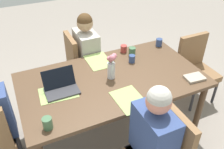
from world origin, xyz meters
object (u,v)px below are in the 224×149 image
laptop_head_left_left_mid (61,87)px  coffee_mug_far_left (132,59)px  chair_head_right_right_near (195,66)px  coffee_mug_near_right (48,123)px  person_far_left_near (87,61)px  flower_vase (112,66)px  coffee_mug_near_left (124,49)px  coffee_mug_centre_left (159,42)px  dining_table (112,84)px  chair_far_left_near (81,62)px  person_near_left_far (152,148)px  book_red_cover (195,78)px  coffee_mug_centre_right (132,52)px

laptop_head_left_left_mid → coffee_mug_far_left: size_ratio=3.65×
chair_head_right_right_near → coffee_mug_near_right: size_ratio=8.41×
person_far_left_near → coffee_mug_near_right: 1.43m
flower_vase → coffee_mug_near_left: flower_vase is taller
person_far_left_near → coffee_mug_centre_left: 0.97m
person_far_left_near → dining_table: bearing=-89.6°
chair_far_left_near → flower_vase: bearing=-84.0°
dining_table → person_near_left_far: bearing=-88.9°
coffee_mug_far_left → book_red_cover: (0.44, -0.57, -0.03)m
chair_head_right_right_near → laptop_head_left_left_mid: bearing=-177.4°
chair_far_left_near → coffee_mug_centre_left: size_ratio=9.28×
coffee_mug_near_right → coffee_mug_far_left: bearing=28.6°
coffee_mug_centre_right → laptop_head_left_left_mid: bearing=-162.7°
flower_vase → book_red_cover: 0.88m
flower_vase → chair_far_left_near: bearing=96.0°
flower_vase → laptop_head_left_left_mid: bearing=178.6°
person_far_left_near → chair_far_left_near: bearing=141.2°
coffee_mug_near_right → coffee_mug_centre_left: size_ratio=1.10×
flower_vase → coffee_mug_centre_left: flower_vase is taller
chair_far_left_near → person_far_left_near: person_far_left_near is taller
chair_head_right_right_near → coffee_mug_centre_left: 0.59m
person_near_left_far → flower_vase: (-0.01, 0.81, 0.38)m
coffee_mug_centre_left → coffee_mug_centre_right: coffee_mug_centre_right is taller
coffee_mug_centre_right → chair_head_right_right_near: bearing=-14.4°
chair_far_left_near → person_near_left_far: person_near_left_far is taller
chair_head_right_right_near → flower_vase: size_ratio=3.10×
chair_head_right_right_near → book_red_cover: (-0.48, -0.48, 0.27)m
chair_far_left_near → flower_vase: size_ratio=3.10×
coffee_mug_near_right → laptop_head_left_left_mid: bearing=62.5°
person_far_left_near → coffee_mug_near_right: size_ratio=11.17×
chair_far_left_near → coffee_mug_near_right: size_ratio=8.41×
coffee_mug_near_right → coffee_mug_centre_left: (1.61, 0.80, -0.00)m
dining_table → coffee_mug_near_left: coffee_mug_near_left is taller
flower_vase → coffee_mug_far_left: bearing=28.2°
chair_far_left_near → laptop_head_left_left_mid: 0.97m
dining_table → coffee_mug_centre_right: coffee_mug_centre_right is taller
dining_table → book_red_cover: (0.78, -0.37, 0.09)m
coffee_mug_centre_left → coffee_mug_far_left: coffee_mug_centre_left is taller
flower_vase → chair_head_right_right_near: bearing=4.3°
chair_far_left_near → coffee_mug_near_left: 0.66m
coffee_mug_centre_left → coffee_mug_far_left: bearing=-158.5°
coffee_mug_centre_left → dining_table: bearing=-155.0°
coffee_mug_near_right → book_red_cover: (1.55, 0.04, -0.04)m
chair_far_left_near → book_red_cover: size_ratio=4.50×
coffee_mug_centre_right → book_red_cover: size_ratio=0.52×
laptop_head_left_left_mid → coffee_mug_centre_right: (0.95, 0.30, 0.01)m
person_near_left_far → coffee_mug_far_left: (0.33, 0.99, 0.27)m
person_near_left_far → coffee_mug_centre_right: size_ratio=11.45×
chair_head_right_right_near → coffee_mug_near_right: 2.11m
dining_table → coffee_mug_centre_left: coffee_mug_centre_left is taller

